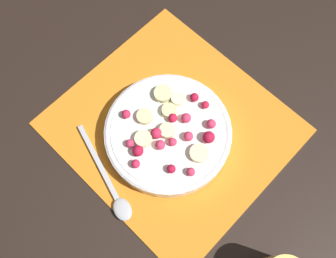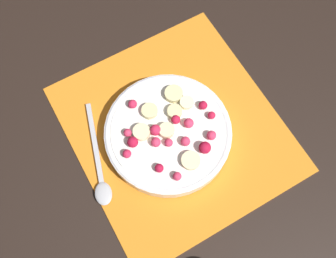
% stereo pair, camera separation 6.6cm
% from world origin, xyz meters
% --- Properties ---
extents(ground_plane, '(3.00, 3.00, 0.00)m').
position_xyz_m(ground_plane, '(0.00, 0.00, 0.00)').
color(ground_plane, black).
extents(placemat, '(0.40, 0.37, 0.01)m').
position_xyz_m(placemat, '(0.00, 0.00, 0.00)').
color(placemat, orange).
rests_on(placemat, ground_plane).
extents(fruit_bowl, '(0.23, 0.23, 0.05)m').
position_xyz_m(fruit_bowl, '(-0.01, 0.02, 0.03)').
color(fruit_bowl, white).
rests_on(fruit_bowl, placemat).
extents(spoon, '(0.20, 0.08, 0.01)m').
position_xyz_m(spoon, '(-0.01, 0.16, 0.01)').
color(spoon, '#B2B2B7').
rests_on(spoon, placemat).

